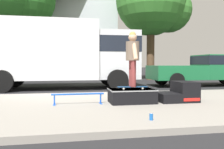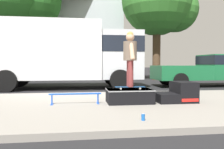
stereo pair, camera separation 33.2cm
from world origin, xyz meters
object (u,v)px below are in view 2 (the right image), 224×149
object	(u,v)px
grind_rail	(75,96)
soda_can	(143,117)
skateboard	(130,87)
box_truck	(67,52)
street_tree_neighbour	(161,2)
skate_box	(129,95)
pickup_truck_green	(212,69)
skater_kid	(130,54)
kicker_ramp	(178,93)

from	to	relation	value
grind_rail	soda_can	xyz separation A→B (m)	(1.23, -1.97, -0.14)
grind_rail	skateboard	size ratio (longest dim) A/B	1.67
box_truck	street_tree_neighbour	distance (m)	9.06
grind_rail	box_truck	xyz separation A→B (m)	(-0.46, 5.16, 1.38)
skate_box	box_truck	size ratio (longest dim) A/B	0.17
soda_can	pickup_truck_green	xyz separation A→B (m)	(5.66, 7.23, 0.71)
soda_can	box_truck	size ratio (longest dim) A/B	0.02
soda_can	street_tree_neighbour	world-z (taller)	street_tree_neighbour
grind_rail	soda_can	size ratio (longest dim) A/B	10.46
soda_can	pickup_truck_green	size ratio (longest dim) A/B	0.02
grind_rail	skateboard	distance (m)	1.43
box_truck	pickup_truck_green	bearing A→B (deg)	0.78
skater_kid	soda_can	distance (m)	2.28
skate_box	pickup_truck_green	bearing A→B (deg)	43.88
skate_box	skater_kid	xyz separation A→B (m)	(0.01, -0.01, 1.07)
street_tree_neighbour	kicker_ramp	bearing A→B (deg)	-107.07
box_truck	skater_kid	bearing A→B (deg)	-70.16
pickup_truck_green	box_truck	bearing A→B (deg)	-179.22
grind_rail	skater_kid	distance (m)	1.77
box_truck	skate_box	bearing A→B (deg)	-70.28
skate_box	grind_rail	bearing A→B (deg)	178.91
box_truck	pickup_truck_green	size ratio (longest dim) A/B	1.21
kicker_ramp	street_tree_neighbour	size ratio (longest dim) A/B	0.13
skater_kid	skate_box	bearing A→B (deg)	149.99
kicker_ramp	street_tree_neighbour	world-z (taller)	street_tree_neighbour
kicker_ramp	soda_can	distance (m)	2.46
skateboard	skater_kid	size ratio (longest dim) A/B	0.55
grind_rail	skateboard	xyz separation A→B (m)	(1.41, -0.04, 0.21)
grind_rail	skater_kid	size ratio (longest dim) A/B	0.92
skate_box	box_truck	bearing A→B (deg)	109.72
skate_box	skateboard	bearing A→B (deg)	-30.01
skate_box	box_truck	distance (m)	5.68
kicker_ramp	pickup_truck_green	distance (m)	6.75
kicker_ramp	street_tree_neighbour	bearing A→B (deg)	72.93
skate_box	skateboard	xyz separation A→B (m)	(0.01, -0.01, 0.22)
kicker_ramp	street_tree_neighbour	xyz separation A→B (m)	(3.18, 10.37, 5.18)
skate_box	skateboard	world-z (taller)	skateboard
pickup_truck_green	skate_box	bearing A→B (deg)	-136.12
pickup_truck_green	street_tree_neighbour	xyz separation A→B (m)	(-0.98, 5.08, 4.63)
skateboard	pickup_truck_green	xyz separation A→B (m)	(5.48, 5.29, 0.36)
kicker_ramp	skate_box	bearing A→B (deg)	179.98
grind_rail	soda_can	distance (m)	2.33
skate_box	soda_can	distance (m)	1.95
skate_box	box_truck	world-z (taller)	box_truck
grind_rail	skater_kid	bearing A→B (deg)	-1.43
skate_box	kicker_ramp	bearing A→B (deg)	-0.02
skateboard	street_tree_neighbour	size ratio (longest dim) A/B	0.10
soda_can	pickup_truck_green	bearing A→B (deg)	51.92
kicker_ramp	box_truck	xyz separation A→B (m)	(-3.19, 5.18, 1.36)
pickup_truck_green	skateboard	bearing A→B (deg)	-136.00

